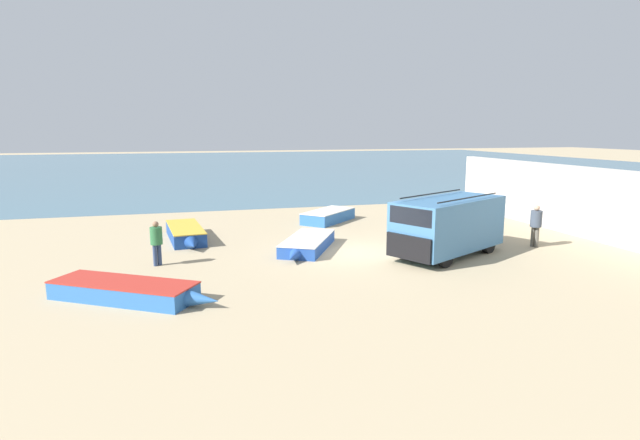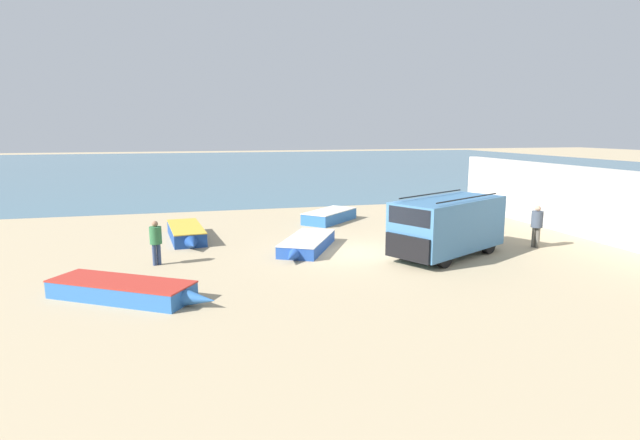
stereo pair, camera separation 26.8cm
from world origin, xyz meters
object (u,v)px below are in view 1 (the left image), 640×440
fishing_rowboat_0 (128,291)px  fishing_rowboat_4 (447,218)px  fishing_rowboat_1 (186,234)px  fisherman_0 (156,239)px  fishing_rowboat_2 (330,216)px  fishing_rowboat_3 (307,244)px  fisherman_1 (536,222)px  parked_van (448,225)px

fishing_rowboat_0 → fishing_rowboat_4: (14.81, 8.33, -0.01)m
fishing_rowboat_1 → fisherman_0: 4.17m
fishing_rowboat_2 → fishing_rowboat_4: bearing=-63.8°
fishing_rowboat_3 → fisherman_0: (-5.70, -0.86, 0.71)m
fisherman_1 → fishing_rowboat_1: bearing=-42.2°
fishing_rowboat_0 → fishing_rowboat_1: fishing_rowboat_1 is taller
fishing_rowboat_2 → fishing_rowboat_3: fishing_rowboat_2 is taller
fisherman_0 → fisherman_1: 14.95m
parked_van → fishing_rowboat_3: (-4.97, 2.32, -0.97)m
parked_van → fisherman_0: (-10.67, 1.45, -0.26)m
fishing_rowboat_2 → fisherman_0: (-8.40, -6.78, 0.66)m
fishing_rowboat_3 → fisherman_1: (9.21, -1.96, 0.79)m
fishing_rowboat_2 → fisherman_0: size_ratio=2.26×
fishing_rowboat_1 → fisherman_1: fisherman_1 is taller
parked_van → fisherman_0: bearing=-35.6°
fishing_rowboat_4 → fishing_rowboat_1: bearing=-25.2°
fishing_rowboat_4 → fisherman_1: fisherman_1 is taller
fisherman_0 → parked_van: bearing=-124.6°
parked_van → fishing_rowboat_1: bearing=-57.3°
fishing_rowboat_3 → fishing_rowboat_4: size_ratio=1.15×
fishing_rowboat_1 → fishing_rowboat_3: size_ratio=1.08×
parked_van → fishing_rowboat_1: 11.12m
fishing_rowboat_0 → fisherman_0: 3.74m
parked_van → fishing_rowboat_3: parked_van is taller
fishing_rowboat_0 → fishing_rowboat_3: (6.34, 4.48, -0.01)m
fisherman_0 → fishing_rowboat_3: bearing=-108.2°
fishing_rowboat_2 → fisherman_1: (6.51, -7.88, 0.74)m
fishing_rowboat_4 → fisherman_0: 14.96m
fishing_rowboat_4 → fisherman_1: (0.73, -5.82, 0.78)m
fishing_rowboat_4 → fisherman_1: 5.91m
fishing_rowboat_2 → fishing_rowboat_3: (-2.70, -5.92, -0.05)m
parked_van → fishing_rowboat_4: bearing=-147.5°
fishing_rowboat_1 → fisherman_0: size_ratio=2.97×
fishing_rowboat_0 → parked_van: bearing=42.9°
fishing_rowboat_2 → fisherman_1: size_ratio=2.08×
fishing_rowboat_4 → fisherman_1: size_ratio=2.19×
fishing_rowboat_3 → fishing_rowboat_4: fishing_rowboat_4 is taller
fishing_rowboat_3 → fisherman_0: size_ratio=2.75×
fishing_rowboat_1 → fisherman_0: fisherman_0 is taller
parked_van → fishing_rowboat_2: 8.59m
parked_van → fishing_rowboat_2: size_ratio=1.47×
fisherman_0 → fishing_rowboat_0: bearing=143.2°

